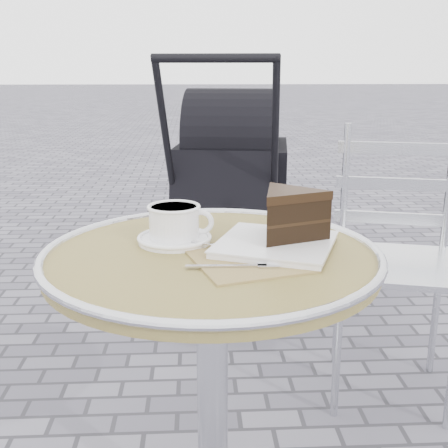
{
  "coord_description": "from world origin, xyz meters",
  "views": [
    {
      "loc": [
        -0.03,
        -1.12,
        1.11
      ],
      "look_at": [
        0.03,
        0.04,
        0.78
      ],
      "focal_mm": 45.0,
      "sensor_mm": 36.0,
      "label": 1
    }
  ],
  "objects_px": {
    "cappuccino_set": "(175,226)",
    "bistro_chair": "(395,229)",
    "cafe_table": "(212,323)",
    "baby_stroller": "(231,187)",
    "cake_plate_set": "(285,221)"
  },
  "relations": [
    {
      "from": "cappuccino_set",
      "to": "bistro_chair",
      "type": "relative_size",
      "value": 0.19
    },
    {
      "from": "cafe_table",
      "to": "baby_stroller",
      "type": "relative_size",
      "value": 0.63
    },
    {
      "from": "bistro_chair",
      "to": "cafe_table",
      "type": "bearing_deg",
      "value": -118.95
    },
    {
      "from": "cappuccino_set",
      "to": "bistro_chair",
      "type": "xyz_separation_m",
      "value": [
        0.73,
        0.62,
        -0.2
      ]
    },
    {
      "from": "baby_stroller",
      "to": "bistro_chair",
      "type": "bearing_deg",
      "value": -53.96
    },
    {
      "from": "cappuccino_set",
      "to": "cake_plate_set",
      "type": "height_order",
      "value": "cake_plate_set"
    },
    {
      "from": "cappuccino_set",
      "to": "cafe_table",
      "type": "bearing_deg",
      "value": -40.54
    },
    {
      "from": "cake_plate_set",
      "to": "baby_stroller",
      "type": "relative_size",
      "value": 0.31
    },
    {
      "from": "cafe_table",
      "to": "bistro_chair",
      "type": "distance_m",
      "value": 0.95
    },
    {
      "from": "cafe_table",
      "to": "cake_plate_set",
      "type": "relative_size",
      "value": 2.04
    },
    {
      "from": "cappuccino_set",
      "to": "cake_plate_set",
      "type": "distance_m",
      "value": 0.24
    },
    {
      "from": "baby_stroller",
      "to": "cappuccino_set",
      "type": "bearing_deg",
      "value": -89.47
    },
    {
      "from": "bistro_chair",
      "to": "baby_stroller",
      "type": "relative_size",
      "value": 0.79
    },
    {
      "from": "cappuccino_set",
      "to": "cake_plate_set",
      "type": "relative_size",
      "value": 0.47
    },
    {
      "from": "cafe_table",
      "to": "cappuccino_set",
      "type": "bearing_deg",
      "value": 136.3
    }
  ]
}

